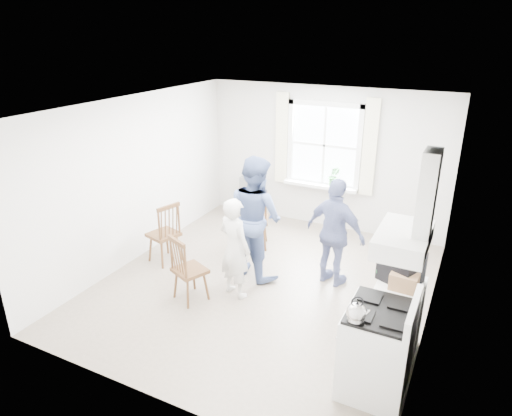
{
  "coord_description": "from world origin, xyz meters",
  "views": [
    {
      "loc": [
        2.49,
        -5.28,
        3.53
      ],
      "look_at": [
        -0.24,
        0.2,
        1.1
      ],
      "focal_mm": 32.0,
      "sensor_mm": 36.0,
      "label": 1
    }
  ],
  "objects_px": {
    "windsor_chair_a": "(254,213)",
    "person_left": "(235,248)",
    "gas_stove": "(377,349)",
    "person_mid": "(255,217)",
    "low_cabinet": "(397,317)",
    "windsor_chair_b": "(183,263)",
    "person_right": "(335,233)",
    "stereo_stack": "(401,266)",
    "windsor_chair_c": "(167,227)"
  },
  "relations": [
    {
      "from": "low_cabinet",
      "to": "person_right",
      "type": "relative_size",
      "value": 0.56
    },
    {
      "from": "windsor_chair_a",
      "to": "person_left",
      "type": "relative_size",
      "value": 0.75
    },
    {
      "from": "low_cabinet",
      "to": "windsor_chair_b",
      "type": "xyz_separation_m",
      "value": [
        -2.78,
        -0.24,
        0.14
      ]
    },
    {
      "from": "windsor_chair_a",
      "to": "windsor_chair_c",
      "type": "relative_size",
      "value": 1.06
    },
    {
      "from": "stereo_stack",
      "to": "windsor_chair_b",
      "type": "distance_m",
      "value": 2.8
    },
    {
      "from": "gas_stove",
      "to": "windsor_chair_b",
      "type": "height_order",
      "value": "gas_stove"
    },
    {
      "from": "windsor_chair_a",
      "to": "gas_stove",
      "type": "bearing_deg",
      "value": -42.01
    },
    {
      "from": "gas_stove",
      "to": "low_cabinet",
      "type": "height_order",
      "value": "gas_stove"
    },
    {
      "from": "windsor_chair_c",
      "to": "person_mid",
      "type": "relative_size",
      "value": 0.55
    },
    {
      "from": "windsor_chair_a",
      "to": "windsor_chair_b",
      "type": "distance_m",
      "value": 1.87
    },
    {
      "from": "windsor_chair_a",
      "to": "person_mid",
      "type": "height_order",
      "value": "person_mid"
    },
    {
      "from": "low_cabinet",
      "to": "person_mid",
      "type": "xyz_separation_m",
      "value": [
        -2.26,
        0.91,
        0.48
      ]
    },
    {
      "from": "person_mid",
      "to": "low_cabinet",
      "type": "bearing_deg",
      "value": -177.78
    },
    {
      "from": "person_right",
      "to": "windsor_chair_b",
      "type": "bearing_deg",
      "value": 56.15
    },
    {
      "from": "low_cabinet",
      "to": "windsor_chair_b",
      "type": "bearing_deg",
      "value": -175.06
    },
    {
      "from": "person_left",
      "to": "stereo_stack",
      "type": "bearing_deg",
      "value": -166.95
    },
    {
      "from": "windsor_chair_c",
      "to": "gas_stove",
      "type": "bearing_deg",
      "value": -19.53
    },
    {
      "from": "low_cabinet",
      "to": "windsor_chair_a",
      "type": "height_order",
      "value": "windsor_chair_a"
    },
    {
      "from": "windsor_chair_b",
      "to": "person_left",
      "type": "height_order",
      "value": "person_left"
    },
    {
      "from": "low_cabinet",
      "to": "person_left",
      "type": "distance_m",
      "value": 2.27
    },
    {
      "from": "person_left",
      "to": "person_mid",
      "type": "bearing_deg",
      "value": -70.7
    },
    {
      "from": "low_cabinet",
      "to": "windsor_chair_b",
      "type": "height_order",
      "value": "windsor_chair_b"
    },
    {
      "from": "windsor_chair_a",
      "to": "person_left",
      "type": "distance_m",
      "value": 1.44
    },
    {
      "from": "gas_stove",
      "to": "windsor_chair_a",
      "type": "xyz_separation_m",
      "value": [
        -2.58,
        2.32,
        0.18
      ]
    },
    {
      "from": "low_cabinet",
      "to": "stereo_stack",
      "type": "bearing_deg",
      "value": 120.21
    },
    {
      "from": "person_left",
      "to": "gas_stove",
      "type": "bearing_deg",
      "value": 174.38
    },
    {
      "from": "person_left",
      "to": "person_mid",
      "type": "relative_size",
      "value": 0.78
    },
    {
      "from": "gas_stove",
      "to": "person_right",
      "type": "xyz_separation_m",
      "value": [
        -1.04,
        1.85,
        0.32
      ]
    },
    {
      "from": "person_mid",
      "to": "person_right",
      "type": "relative_size",
      "value": 1.15
    },
    {
      "from": "gas_stove",
      "to": "windsor_chair_a",
      "type": "distance_m",
      "value": 3.47
    },
    {
      "from": "person_mid",
      "to": "stereo_stack",
      "type": "bearing_deg",
      "value": -176.8
    },
    {
      "from": "windsor_chair_a",
      "to": "low_cabinet",
      "type": "bearing_deg",
      "value": -31.49
    },
    {
      "from": "windsor_chair_b",
      "to": "person_right",
      "type": "xyz_separation_m",
      "value": [
        1.67,
        1.39,
        0.21
      ]
    },
    {
      "from": "windsor_chair_b",
      "to": "stereo_stack",
      "type": "bearing_deg",
      "value": 6.2
    },
    {
      "from": "person_mid",
      "to": "windsor_chair_c",
      "type": "bearing_deg",
      "value": 38.37
    },
    {
      "from": "gas_stove",
      "to": "low_cabinet",
      "type": "bearing_deg",
      "value": 84.32
    },
    {
      "from": "person_mid",
      "to": "person_right",
      "type": "height_order",
      "value": "person_mid"
    },
    {
      "from": "gas_stove",
      "to": "person_mid",
      "type": "height_order",
      "value": "person_mid"
    },
    {
      "from": "person_left",
      "to": "windsor_chair_a",
      "type": "bearing_deg",
      "value": -56.2
    },
    {
      "from": "windsor_chair_a",
      "to": "person_left",
      "type": "xyz_separation_m",
      "value": [
        0.4,
        -1.39,
        0.06
      ]
    },
    {
      "from": "gas_stove",
      "to": "windsor_chair_c",
      "type": "xyz_separation_m",
      "value": [
        -3.57,
        1.27,
        0.14
      ]
    },
    {
      "from": "gas_stove",
      "to": "person_right",
      "type": "bearing_deg",
      "value": 119.39
    },
    {
      "from": "windsor_chair_a",
      "to": "windsor_chair_c",
      "type": "bearing_deg",
      "value": -133.17
    },
    {
      "from": "low_cabinet",
      "to": "windsor_chair_c",
      "type": "relative_size",
      "value": 0.88
    },
    {
      "from": "person_right",
      "to": "low_cabinet",
      "type": "bearing_deg",
      "value": 150.36
    },
    {
      "from": "gas_stove",
      "to": "stereo_stack",
      "type": "bearing_deg",
      "value": 87.28
    },
    {
      "from": "low_cabinet",
      "to": "windsor_chair_b",
      "type": "relative_size",
      "value": 0.93
    },
    {
      "from": "windsor_chair_c",
      "to": "windsor_chair_a",
      "type": "bearing_deg",
      "value": 46.83
    },
    {
      "from": "windsor_chair_b",
      "to": "person_right",
      "type": "bearing_deg",
      "value": 39.82
    },
    {
      "from": "stereo_stack",
      "to": "gas_stove",
      "type": "bearing_deg",
      "value": -92.72
    }
  ]
}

